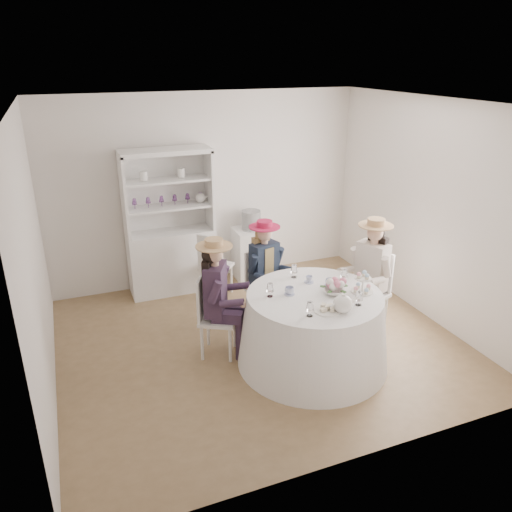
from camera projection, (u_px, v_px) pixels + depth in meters
name	position (u px, v px, depth m)	size (l,w,h in m)	color
ground	(259.00, 341.00, 5.88)	(4.50, 4.50, 0.00)	brown
ceiling	(260.00, 103.00, 4.87)	(4.50, 4.50, 0.00)	white
wall_back	(207.00, 190.00, 7.10)	(4.50, 4.50, 0.00)	silver
wall_front	(361.00, 318.00, 3.65)	(4.50, 4.50, 0.00)	silver
wall_left	(34.00, 263.00, 4.61)	(4.50, 4.50, 0.00)	silver
wall_right	(428.00, 211.00, 6.14)	(4.50, 4.50, 0.00)	silver
tea_table	(313.00, 329.00, 5.35)	(1.63, 1.63, 0.82)	white
hutch	(171.00, 243.00, 6.93)	(1.22, 0.53, 2.01)	silver
side_table	(251.00, 253.00, 7.44)	(0.49, 0.49, 0.77)	silver
hatbox	(251.00, 220.00, 7.25)	(0.28, 0.28, 0.28)	black
guest_left	(218.00, 291.00, 5.37)	(0.58, 0.53, 1.37)	silver
guest_mid	(265.00, 266.00, 6.07)	(0.50, 0.54, 1.32)	silver
guest_right	(371.00, 269.00, 5.88)	(0.59, 0.53, 1.41)	silver
spare_chair	(214.00, 264.00, 6.77)	(0.54, 0.54, 0.93)	silver
teacup_a	(289.00, 291.00, 5.18)	(0.10, 0.10, 0.08)	white
teacup_b	(309.00, 280.00, 5.45)	(0.07, 0.07, 0.07)	white
teacup_c	(330.00, 283.00, 5.38)	(0.09, 0.09, 0.07)	white
flower_bowl	(333.00, 292.00, 5.18)	(0.20, 0.20, 0.05)	white
flower_arrangement	(335.00, 284.00, 5.20)	(0.21, 0.21, 0.08)	#D56A88
table_teapot	(343.00, 304.00, 4.82)	(0.27, 0.19, 0.20)	white
sandwich_plate	(327.00, 309.00, 4.86)	(0.27, 0.27, 0.06)	white
cupcake_stand	(363.00, 285.00, 5.22)	(0.23, 0.23, 0.22)	white
stemware_set	(315.00, 288.00, 5.17)	(0.98, 0.94, 0.15)	white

